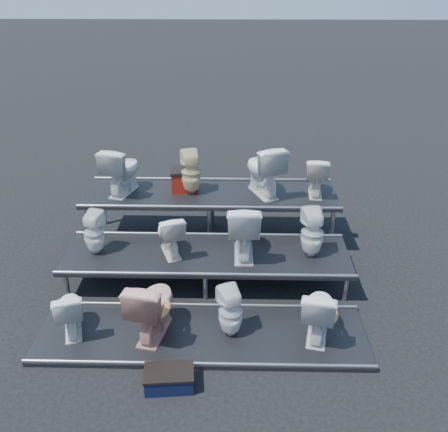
{
  "coord_description": "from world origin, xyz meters",
  "views": [
    {
      "loc": [
        0.4,
        -6.32,
        4.29
      ],
      "look_at": [
        0.25,
        0.1,
        1.03
      ],
      "focal_mm": 40.0,
      "sensor_mm": 36.0,
      "label": 1
    }
  ],
  "objects_px": {
    "toilet_6": "(244,229)",
    "toilet_10": "(263,169)",
    "toilet_8": "(122,170)",
    "step_stool": "(169,380)",
    "toilet_5": "(169,234)",
    "toilet_1": "(152,305)",
    "toilet_2": "(231,312)",
    "toilet_11": "(316,175)",
    "toilet_3": "(319,311)",
    "toilet_4": "(94,233)",
    "toilet_0": "(70,310)",
    "toilet_7": "(312,233)",
    "red_crate": "(185,181)",
    "toilet_9": "(191,172)"
  },
  "relations": [
    {
      "from": "toilet_0",
      "to": "toilet_5",
      "type": "distance_m",
      "value": 1.77
    },
    {
      "from": "toilet_5",
      "to": "toilet_2",
      "type": "bearing_deg",
      "value": 104.42
    },
    {
      "from": "toilet_4",
      "to": "toilet_11",
      "type": "height_order",
      "value": "toilet_11"
    },
    {
      "from": "toilet_8",
      "to": "step_stool",
      "type": "distance_m",
      "value": 3.82
    },
    {
      "from": "toilet_2",
      "to": "toilet_8",
      "type": "height_order",
      "value": "toilet_8"
    },
    {
      "from": "toilet_0",
      "to": "toilet_5",
      "type": "bearing_deg",
      "value": -148.25
    },
    {
      "from": "toilet_1",
      "to": "toilet_10",
      "type": "bearing_deg",
      "value": -107.92
    },
    {
      "from": "toilet_1",
      "to": "toilet_6",
      "type": "bearing_deg",
      "value": -119.71
    },
    {
      "from": "toilet_5",
      "to": "toilet_1",
      "type": "bearing_deg",
      "value": 66.32
    },
    {
      "from": "toilet_2",
      "to": "toilet_8",
      "type": "distance_m",
      "value": 3.29
    },
    {
      "from": "toilet_2",
      "to": "red_crate",
      "type": "bearing_deg",
      "value": -97.06
    },
    {
      "from": "toilet_3",
      "to": "toilet_7",
      "type": "bearing_deg",
      "value": -80.5
    },
    {
      "from": "toilet_2",
      "to": "toilet_6",
      "type": "relative_size",
      "value": 0.8
    },
    {
      "from": "toilet_4",
      "to": "red_crate",
      "type": "relative_size",
      "value": 1.5
    },
    {
      "from": "toilet_3",
      "to": "toilet_11",
      "type": "relative_size",
      "value": 1.13
    },
    {
      "from": "toilet_3",
      "to": "toilet_8",
      "type": "relative_size",
      "value": 0.92
    },
    {
      "from": "toilet_2",
      "to": "toilet_11",
      "type": "bearing_deg",
      "value": -141.43
    },
    {
      "from": "toilet_3",
      "to": "toilet_6",
      "type": "distance_m",
      "value": 1.66
    },
    {
      "from": "toilet_4",
      "to": "red_crate",
      "type": "xyz_separation_m",
      "value": [
        1.2,
        1.41,
        0.23
      ]
    },
    {
      "from": "toilet_6",
      "to": "toilet_10",
      "type": "xyz_separation_m",
      "value": [
        0.33,
        1.3,
        0.41
      ]
    },
    {
      "from": "toilet_1",
      "to": "toilet_11",
      "type": "relative_size",
      "value": 1.28
    },
    {
      "from": "toilet_3",
      "to": "toilet_8",
      "type": "distance_m",
      "value": 4.0
    },
    {
      "from": "toilet_3",
      "to": "toilet_4",
      "type": "relative_size",
      "value": 1.13
    },
    {
      "from": "toilet_8",
      "to": "step_stool",
      "type": "bearing_deg",
      "value": 124.85
    },
    {
      "from": "toilet_5",
      "to": "step_stool",
      "type": "xyz_separation_m",
      "value": [
        0.22,
        -2.16,
        -0.69
      ]
    },
    {
      "from": "toilet_1",
      "to": "toilet_7",
      "type": "bearing_deg",
      "value": -136.98
    },
    {
      "from": "toilet_0",
      "to": "toilet_7",
      "type": "height_order",
      "value": "toilet_7"
    },
    {
      "from": "toilet_1",
      "to": "step_stool",
      "type": "distance_m",
      "value": 0.98
    },
    {
      "from": "step_stool",
      "to": "toilet_3",
      "type": "bearing_deg",
      "value": 20.41
    },
    {
      "from": "toilet_4",
      "to": "toilet_5",
      "type": "relative_size",
      "value": 1.01
    },
    {
      "from": "toilet_8",
      "to": "toilet_11",
      "type": "bearing_deg",
      "value": -163.47
    },
    {
      "from": "toilet_2",
      "to": "toilet_8",
      "type": "xyz_separation_m",
      "value": [
        -1.83,
        2.6,
        0.86
      ]
    },
    {
      "from": "toilet_3",
      "to": "toilet_7",
      "type": "xyz_separation_m",
      "value": [
        0.07,
        1.3,
        0.39
      ]
    },
    {
      "from": "toilet_9",
      "to": "toilet_11",
      "type": "height_order",
      "value": "toilet_9"
    },
    {
      "from": "toilet_7",
      "to": "toilet_11",
      "type": "bearing_deg",
      "value": -106.98
    },
    {
      "from": "toilet_7",
      "to": "toilet_1",
      "type": "bearing_deg",
      "value": 23.41
    },
    {
      "from": "toilet_3",
      "to": "step_stool",
      "type": "height_order",
      "value": "toilet_3"
    },
    {
      "from": "toilet_1",
      "to": "toilet_10",
      "type": "distance_m",
      "value": 3.1
    },
    {
      "from": "toilet_10",
      "to": "toilet_2",
      "type": "bearing_deg",
      "value": 56.37
    },
    {
      "from": "toilet_6",
      "to": "toilet_2",
      "type": "bearing_deg",
      "value": 82.28
    },
    {
      "from": "toilet_2",
      "to": "red_crate",
      "type": "distance_m",
      "value": 2.9
    },
    {
      "from": "toilet_1",
      "to": "toilet_9",
      "type": "xyz_separation_m",
      "value": [
        0.29,
        2.6,
        0.75
      ]
    },
    {
      "from": "toilet_3",
      "to": "red_crate",
      "type": "distance_m",
      "value": 3.37
    },
    {
      "from": "toilet_0",
      "to": "red_crate",
      "type": "distance_m",
      "value": 3.04
    },
    {
      "from": "red_crate",
      "to": "toilet_9",
      "type": "bearing_deg",
      "value": -49.41
    },
    {
      "from": "toilet_10",
      "to": "red_crate",
      "type": "height_order",
      "value": "toilet_10"
    },
    {
      "from": "toilet_2",
      "to": "toilet_11",
      "type": "distance_m",
      "value": 3.04
    },
    {
      "from": "toilet_1",
      "to": "toilet_10",
      "type": "xyz_separation_m",
      "value": [
        1.48,
        2.6,
        0.81
      ]
    },
    {
      "from": "toilet_10",
      "to": "step_stool",
      "type": "xyz_separation_m",
      "value": [
        -1.18,
        -3.46,
        -1.19
      ]
    },
    {
      "from": "toilet_2",
      "to": "toilet_9",
      "type": "bearing_deg",
      "value": -98.83
    }
  ]
}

